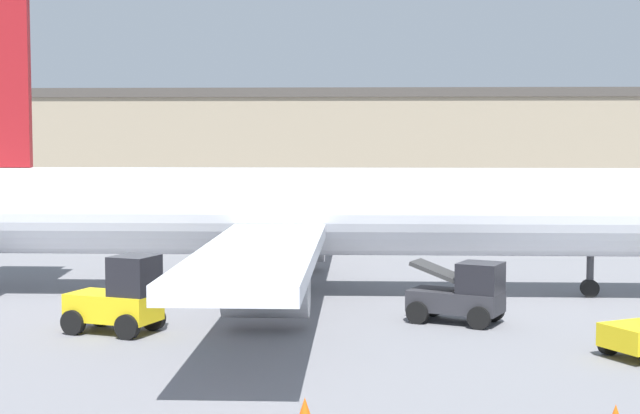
% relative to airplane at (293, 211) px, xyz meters
% --- Properties ---
extents(ground_plane, '(400.00, 400.00, 0.00)m').
position_rel_airplane_xyz_m(ground_plane, '(1.06, 0.00, -3.33)').
color(ground_plane, slate).
extents(terminal_building, '(79.67, 17.43, 9.85)m').
position_rel_airplane_xyz_m(terminal_building, '(8.80, 43.83, 1.60)').
color(terminal_building, gray).
rests_on(terminal_building, ground_plane).
extents(airplane, '(35.86, 33.67, 12.30)m').
position_rel_airplane_xyz_m(airplane, '(0.00, 0.00, 0.00)').
color(airplane, silver).
rests_on(airplane, ground_plane).
extents(belt_loader_truck, '(3.42, 2.83, 2.09)m').
position_rel_airplane_xyz_m(belt_loader_truck, '(6.10, -5.49, -2.33)').
color(belt_loader_truck, '#2D2D33').
rests_on(belt_loader_truck, ground_plane).
extents(pushback_tug, '(3.24, 2.63, 2.53)m').
position_rel_airplane_xyz_m(pushback_tug, '(-5.00, -7.63, -2.20)').
color(pushback_tug, yellow).
rests_on(pushback_tug, ground_plane).
extents(safety_cone_near, '(0.36, 0.36, 0.55)m').
position_rel_airplane_xyz_m(safety_cone_near, '(1.47, -17.04, -3.06)').
color(safety_cone_near, '#EF590F').
rests_on(safety_cone_near, ground_plane).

